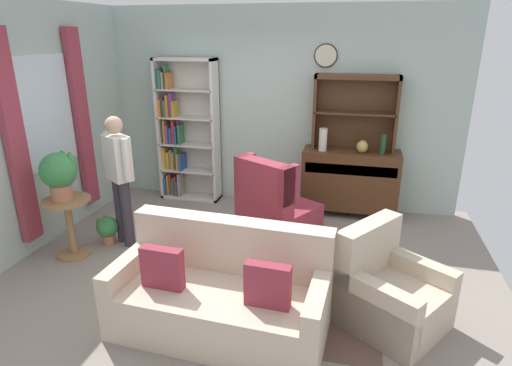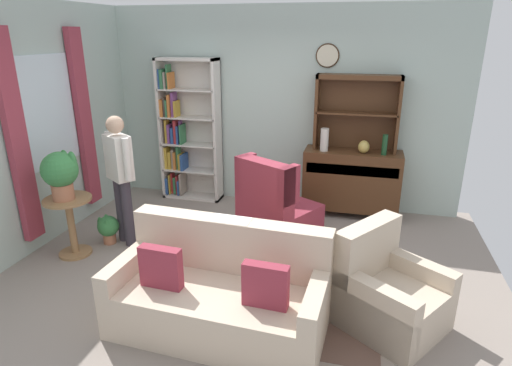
# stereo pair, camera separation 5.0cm
# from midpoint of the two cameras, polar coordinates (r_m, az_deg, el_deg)

# --- Properties ---
(ground_plane) EXTENTS (5.40, 4.60, 0.02)m
(ground_plane) POSITION_cam_midpoint_polar(r_m,az_deg,el_deg) (4.70, -1.51, -11.79)
(ground_plane) COLOR gray
(wall_back) EXTENTS (5.00, 0.09, 2.80)m
(wall_back) POSITION_cam_midpoint_polar(r_m,az_deg,el_deg) (6.18, 3.87, 9.87)
(wall_back) COLOR #ADC1B7
(wall_back) RESTS_ON ground_plane
(wall_left) EXTENTS (0.16, 4.20, 2.80)m
(wall_left) POSITION_cam_midpoint_polar(r_m,az_deg,el_deg) (5.44, -28.12, 6.24)
(wall_left) COLOR #ADC1B7
(wall_left) RESTS_ON ground_plane
(area_rug) EXTENTS (2.44, 1.68, 0.01)m
(area_rug) POSITION_cam_midpoint_polar(r_m,az_deg,el_deg) (4.41, -0.02, -13.94)
(area_rug) COLOR brown
(area_rug) RESTS_ON ground_plane
(bookshelf) EXTENTS (0.90, 0.30, 2.10)m
(bookshelf) POSITION_cam_midpoint_polar(r_m,az_deg,el_deg) (6.50, -9.23, 6.67)
(bookshelf) COLOR silver
(bookshelf) RESTS_ON ground_plane
(sideboard) EXTENTS (1.30, 0.45, 0.92)m
(sideboard) POSITION_cam_midpoint_polar(r_m,az_deg,el_deg) (6.04, 12.84, 0.41)
(sideboard) COLOR #4C2D19
(sideboard) RESTS_ON ground_plane
(sideboard_hutch) EXTENTS (1.10, 0.26, 1.00)m
(sideboard_hutch) POSITION_cam_midpoint_polar(r_m,az_deg,el_deg) (5.90, 13.65, 10.44)
(sideboard_hutch) COLOR #4C2D19
(sideboard_hutch) RESTS_ON sideboard
(vase_tall) EXTENTS (0.11, 0.11, 0.31)m
(vase_tall) POSITION_cam_midpoint_polar(r_m,az_deg,el_deg) (5.82, 9.38, 5.73)
(vase_tall) COLOR beige
(vase_tall) RESTS_ON sideboard
(vase_round) EXTENTS (0.15, 0.15, 0.17)m
(vase_round) POSITION_cam_midpoint_polar(r_m,az_deg,el_deg) (5.83, 14.45, 4.70)
(vase_round) COLOR tan
(vase_round) RESTS_ON sideboard
(bottle_wine) EXTENTS (0.07, 0.07, 0.27)m
(bottle_wine) POSITION_cam_midpoint_polar(r_m,az_deg,el_deg) (5.81, 17.06, 4.91)
(bottle_wine) COLOR #194223
(bottle_wine) RESTS_ON sideboard
(couch_floral) EXTENTS (1.84, 0.94, 0.90)m
(couch_floral) POSITION_cam_midpoint_polar(r_m,az_deg,el_deg) (3.78, -4.39, -14.68)
(couch_floral) COLOR beige
(couch_floral) RESTS_ON ground_plane
(armchair_floral) EXTENTS (1.07, 1.06, 0.88)m
(armchair_floral) POSITION_cam_midpoint_polar(r_m,az_deg,el_deg) (3.99, 17.64, -14.07)
(armchair_floral) COLOR beige
(armchair_floral) RESTS_ON ground_plane
(wingback_chair) EXTENTS (1.08, 1.08, 1.05)m
(wingback_chair) POSITION_cam_midpoint_polar(r_m,az_deg,el_deg) (5.23, 2.87, -3.62)
(wingback_chair) COLOR maroon
(wingback_chair) RESTS_ON ground_plane
(plant_stand) EXTENTS (0.52, 0.52, 0.69)m
(plant_stand) POSITION_cam_midpoint_polar(r_m,az_deg,el_deg) (5.26, -23.29, -4.60)
(plant_stand) COLOR #997047
(plant_stand) RESTS_ON ground_plane
(potted_plant_large) EXTENTS (0.39, 0.39, 0.54)m
(potted_plant_large) POSITION_cam_midpoint_polar(r_m,az_deg,el_deg) (5.06, -24.37, 1.36)
(potted_plant_large) COLOR #AD6B4C
(potted_plant_large) RESTS_ON plant_stand
(potted_plant_small) EXTENTS (0.25, 0.25, 0.35)m
(potted_plant_small) POSITION_cam_midpoint_polar(r_m,az_deg,el_deg) (5.47, -18.92, -5.64)
(potted_plant_small) COLOR #AD6B4C
(potted_plant_small) RESTS_ON ground_plane
(person_reading) EXTENTS (0.48, 0.36, 1.56)m
(person_reading) POSITION_cam_midpoint_polar(r_m,az_deg,el_deg) (5.18, -17.45, 1.44)
(person_reading) COLOR #38333D
(person_reading) RESTS_ON ground_plane
(coffee_table) EXTENTS (0.80, 0.50, 0.42)m
(coffee_table) POSITION_cam_midpoint_polar(r_m,az_deg,el_deg) (4.56, -0.24, -7.66)
(coffee_table) COLOR #4C2D19
(coffee_table) RESTS_ON ground_plane
(book_stack) EXTENTS (0.18, 0.15, 0.04)m
(book_stack) POSITION_cam_midpoint_polar(r_m,az_deg,el_deg) (4.47, 0.00, -7.02)
(book_stack) COLOR #284C8C
(book_stack) RESTS_ON coffee_table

